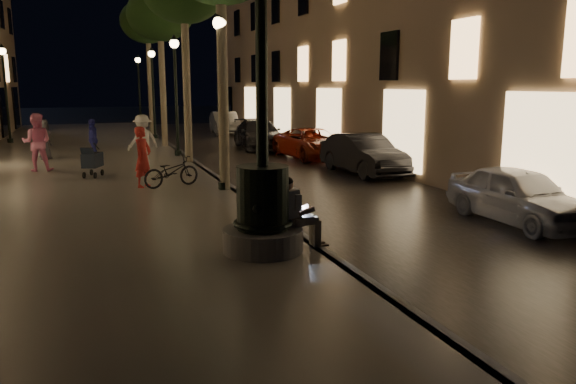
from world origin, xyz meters
name	(u,v)px	position (x,y,z in m)	size (l,w,h in m)	color
ground	(190,163)	(0.00, 15.00, 0.00)	(120.00, 120.00, 0.00)	black
cobble_lane	(262,159)	(3.00, 15.00, 0.01)	(6.00, 45.00, 0.02)	black
promenade	(83,165)	(-4.00, 15.00, 0.10)	(8.00, 45.00, 0.20)	#67615A
curb_strip	(190,161)	(0.00, 15.00, 0.10)	(0.25, 45.00, 0.20)	#59595B
fountain_lamppost	(263,194)	(-1.00, 2.00, 1.21)	(1.40, 1.40, 5.21)	#59595B
seated_man_laptop	(296,210)	(-0.39, 2.00, 0.89)	(0.92, 0.31, 1.29)	gray
tree_third	(160,16)	(-0.30, 20.00, 6.14)	(3.00, 3.00, 7.20)	#6B604C
tree_far	(147,23)	(-0.22, 26.00, 6.43)	(3.00, 3.00, 7.50)	#6B604C
lamp_curb_a	(221,78)	(-0.30, 8.00, 3.24)	(0.36, 0.36, 4.81)	black
lamp_curb_b	(176,80)	(-0.30, 16.00, 3.24)	(0.36, 0.36, 4.81)	black
lamp_curb_c	(153,81)	(-0.30, 24.00, 3.24)	(0.36, 0.36, 4.81)	black
lamp_curb_d	(139,82)	(-0.30, 32.00, 3.24)	(0.36, 0.36, 4.81)	black
lamp_left_c	(5,81)	(-7.40, 24.00, 3.24)	(0.36, 0.36, 4.81)	black
stroller	(92,160)	(-3.67, 11.42, 0.73)	(0.69, 1.03, 1.06)	black
car_front	(519,195)	(5.20, 2.74, 0.64)	(1.51, 3.75, 1.28)	#9E9FA5
car_second	(364,154)	(5.20, 10.20, 0.69)	(1.47, 4.21, 1.39)	black
car_third	(312,143)	(5.10, 14.68, 0.63)	(2.09, 4.54, 1.26)	maroon
car_rear	(259,134)	(4.06, 19.00, 0.68)	(1.92, 4.72, 1.37)	#2C2C31
car_fifth	(225,123)	(4.38, 27.45, 0.69)	(1.47, 4.20, 1.39)	#9C9B97
pedestrian_red	(143,157)	(-2.34, 9.09, 1.06)	(0.62, 0.41, 1.71)	red
pedestrian_pink	(37,142)	(-5.36, 13.34, 1.17)	(0.94, 0.73, 1.94)	pink
pedestrian_white	(143,140)	(-1.90, 13.58, 1.11)	(1.17, 0.67, 1.81)	silver
pedestrian_blue	(93,139)	(-3.58, 15.80, 0.99)	(0.92, 0.38, 1.58)	navy
pedestrian_dark	(44,139)	(-5.36, 16.56, 0.98)	(0.76, 0.50, 1.56)	#39383D
bicycle	(171,172)	(-1.60, 8.85, 0.64)	(0.58, 1.66, 0.87)	black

